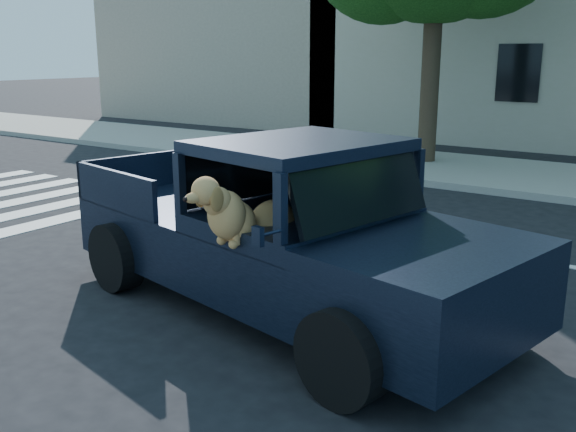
% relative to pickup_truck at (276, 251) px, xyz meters
% --- Properties ---
extents(ground, '(120.00, 120.00, 0.00)m').
position_rel_pickup_truck_xyz_m(ground, '(1.73, -0.08, -0.64)').
color(ground, black).
rests_on(ground, ground).
extents(crosswalk, '(5.50, 4.00, 0.01)m').
position_rel_pickup_truck_xyz_m(crosswalk, '(-7.52, 1.42, -0.64)').
color(crosswalk, silver).
rests_on(crosswalk, ground).
extents(building_left, '(12.00, 6.00, 8.00)m').
position_rel_pickup_truck_xyz_m(building_left, '(-13.27, 16.42, 3.36)').
color(building_left, tan).
rests_on(building_left, ground).
extents(pickup_truck, '(5.62, 3.22, 1.90)m').
position_rel_pickup_truck_xyz_m(pickup_truck, '(0.00, 0.00, 0.00)').
color(pickup_truck, black).
rests_on(pickup_truck, ground).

